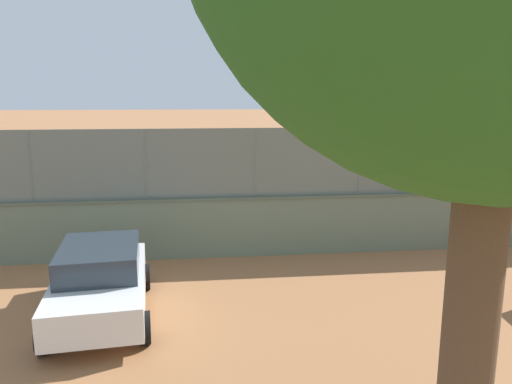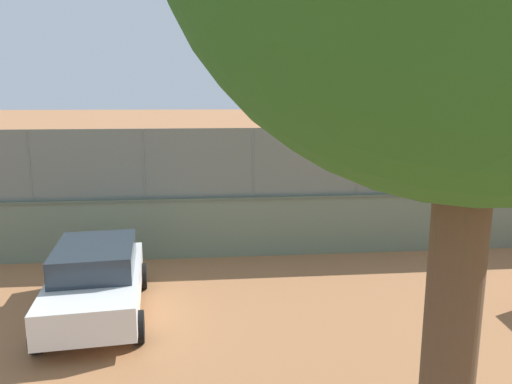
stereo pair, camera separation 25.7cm
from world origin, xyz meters
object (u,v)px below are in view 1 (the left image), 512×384
Objects in this scene: parked_car_white at (100,280)px; courtside_bench at (406,223)px; player_crossing_court at (295,191)px; player_near_wall_returning at (312,184)px; sports_ball at (310,215)px.

courtside_bench is at bearing -150.32° from parked_car_white.
player_crossing_court is at bearing -125.07° from parked_car_white.
player_near_wall_returning reaches higher than courtside_bench.
player_near_wall_returning is 0.39× the size of parked_car_white.
courtside_bench is (-2.54, 2.98, 0.40)m from sports_ball.
player_near_wall_returning reaches higher than parked_car_white.
player_crossing_court reaches higher than courtside_bench.
parked_car_white is (5.55, 7.91, -0.22)m from player_crossing_court.
player_crossing_court is 0.41× the size of parked_car_white.
player_near_wall_returning reaches higher than sports_ball.
sports_ball is 0.03× the size of parked_car_white.
player_crossing_court reaches higher than parked_car_white.
player_near_wall_returning is at bearing -124.42° from parked_car_white.
parked_car_white reaches higher than courtside_bench.
player_near_wall_returning is at bearing -121.24° from player_crossing_court.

